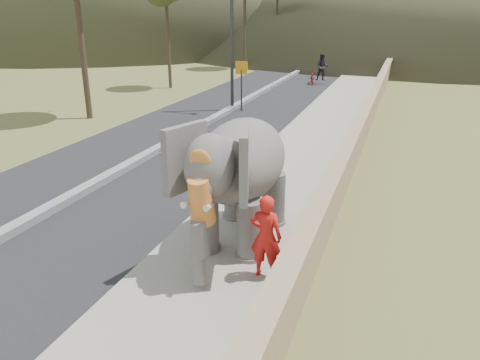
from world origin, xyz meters
The scene contains 9 objects.
road centered at (-5.00, 10.00, 0.01)m, with size 7.00×120.00×0.03m, color black.
median centered at (-5.00, 10.00, 0.11)m, with size 0.35×120.00×0.22m, color black.
walkway centered at (0.00, 10.00, 0.07)m, with size 3.00×120.00×0.15m, color #9E9687.
parapet centered at (1.65, 10.00, 0.55)m, with size 0.30×120.00×1.10m, color tan.
lamppost centered at (-4.69, 17.49, 4.87)m, with size 1.76×0.36×8.00m.
signboard centered at (-4.50, 17.45, 1.64)m, with size 0.60×0.08×2.40m.
elephant_and_man centered at (0.02, 4.56, 1.49)m, with size 2.19×3.75×2.70m.
motorcyclist centered at (-2.58, 27.19, 0.81)m, with size 1.63×1.81×2.01m.
trees centered at (-1.29, 26.95, 4.04)m, with size 47.47×43.93×9.59m.
Camera 1 is at (3.02, -4.08, 4.85)m, focal length 35.00 mm.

